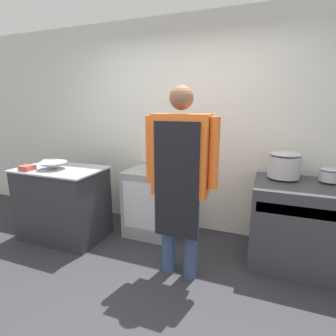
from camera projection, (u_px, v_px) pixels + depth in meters
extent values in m
plane|color=#2D2D33|center=(128.00, 308.00, 2.18)|extent=(14.00, 14.00, 0.00)
cube|color=silver|center=(188.00, 128.00, 3.38)|extent=(8.00, 0.05, 2.70)
cube|color=#2D2D33|center=(63.00, 204.00, 3.28)|extent=(1.00, 0.63, 0.87)
cube|color=#B2B5BC|center=(60.00, 169.00, 3.18)|extent=(1.05, 0.66, 0.02)
cube|color=#38383D|center=(303.00, 225.00, 2.70)|extent=(1.00, 0.75, 0.87)
cube|color=#B2B5BC|center=(311.00, 213.00, 2.31)|extent=(0.92, 0.03, 0.10)
cube|color=#B2B5BC|center=(304.00, 175.00, 2.92)|extent=(1.00, 0.03, 0.02)
cube|color=#93999E|center=(154.00, 201.00, 3.40)|extent=(0.64, 0.61, 0.85)
cube|color=silver|center=(144.00, 206.00, 3.12)|extent=(0.54, 0.02, 0.59)
cylinder|color=#38476B|center=(169.00, 233.00, 2.58)|extent=(0.14, 0.14, 0.83)
cylinder|color=#38476B|center=(191.00, 237.00, 2.50)|extent=(0.14, 0.14, 0.83)
cube|color=orange|center=(181.00, 155.00, 2.36)|extent=(0.51, 0.22, 0.74)
cube|color=black|center=(176.00, 182.00, 2.30)|extent=(0.41, 0.02, 1.05)
cylinder|color=orange|center=(151.00, 149.00, 2.45)|extent=(0.09, 0.09, 0.63)
cylinder|color=orange|center=(214.00, 154.00, 2.24)|extent=(0.09, 0.09, 0.63)
sphere|color=brown|center=(181.00, 98.00, 2.24)|extent=(0.21, 0.21, 0.21)
cone|color=#B2B5BC|center=(53.00, 166.00, 3.13)|extent=(0.33, 0.33, 0.09)
cone|color=#B2B5BC|center=(51.00, 162.00, 3.38)|extent=(0.21, 0.21, 0.06)
cube|color=#B24C3F|center=(27.00, 168.00, 3.07)|extent=(0.14, 0.14, 0.06)
cylinder|color=#B2B5BC|center=(284.00, 167.00, 2.76)|extent=(0.32, 0.32, 0.23)
ellipsoid|color=#B2B5BC|center=(285.00, 154.00, 2.73)|extent=(0.32, 0.32, 0.06)
cylinder|color=#B2B5BC|center=(330.00, 176.00, 2.63)|extent=(0.19, 0.19, 0.11)
ellipsoid|color=#B2B5BC|center=(331.00, 170.00, 2.61)|extent=(0.18, 0.18, 0.03)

